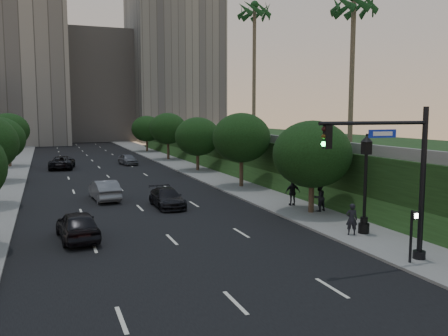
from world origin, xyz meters
name	(u,v)px	position (x,y,z in m)	size (l,w,h in m)	color
ground	(201,269)	(0.00, 0.00, 0.00)	(160.00, 160.00, 0.00)	black
road_surface	(111,179)	(0.00, 30.00, 0.01)	(16.00, 140.00, 0.02)	black
sidewalk_right	(206,174)	(10.25, 30.00, 0.07)	(4.50, 140.00, 0.15)	slate
sidewalk_left	(0,184)	(-10.25, 30.00, 0.07)	(4.50, 140.00, 0.15)	slate
embankment	(309,155)	(22.00, 28.00, 2.00)	(18.00, 90.00, 4.00)	black
parapet_wall	(240,135)	(13.50, 28.00, 4.35)	(0.35, 90.00, 0.70)	slate
office_block_left	(2,68)	(-14.00, 92.00, 16.00)	(26.00, 20.00, 32.00)	gray
office_block_mid	(96,87)	(6.00, 102.00, 13.00)	(22.00, 18.00, 26.00)	gray
office_block_right	(173,67)	(24.00, 96.00, 18.00)	(20.00, 22.00, 36.00)	gray
tree_right_a	(312,154)	(10.30, 8.00, 4.02)	(5.20, 5.20, 6.24)	#38281C
tree_right_b	(241,138)	(10.30, 20.00, 4.52)	(5.20, 5.20, 6.74)	#38281C
tree_right_c	(198,137)	(10.30, 33.00, 4.02)	(5.20, 5.20, 6.24)	#38281C
tree_right_d	(168,129)	(10.30, 47.00, 4.52)	(5.20, 5.20, 6.74)	#38281C
tree_right_e	(147,129)	(10.30, 62.00, 4.02)	(5.20, 5.20, 6.24)	#38281C
tree_left_d	(8,130)	(-10.30, 45.00, 4.58)	(5.00, 5.00, 6.71)	#38281C
palm_mid	(354,5)	(17.50, 14.00, 15.32)	(3.20, 3.20, 13.00)	#4C4233
palm_far	(255,13)	(16.00, 30.00, 17.64)	(3.20, 3.20, 15.50)	#4C4233
traffic_signal_mast	(403,183)	(8.50, -2.55, 3.67)	(5.68, 0.56, 7.00)	black
street_lamp	(365,188)	(10.10, 2.15, 2.63)	(0.64, 0.64, 5.62)	black
pedestrian_signal	(412,231)	(8.79, -2.92, 1.57)	(0.30, 0.33, 2.50)	black
sedan_near_left	(78,225)	(-4.66, 6.78, 0.80)	(1.88, 4.68, 1.59)	black
sedan_mid_left	(105,190)	(-1.96, 18.11, 0.79)	(1.68, 4.80, 1.58)	#5B5D62
sedan_far_left	(62,162)	(-4.29, 40.96, 0.80)	(2.66, 5.77, 1.60)	black
sedan_near_right	(167,198)	(1.90, 13.71, 0.67)	(1.89, 4.65, 1.35)	black
sedan_far_right	(128,159)	(3.84, 42.79, 0.73)	(1.73, 4.31, 1.47)	#5B5D63
pedestrian_a	(352,219)	(9.27, 2.11, 1.01)	(0.63, 0.41, 1.72)	black
pedestrian_b	(319,197)	(10.96, 8.08, 1.09)	(0.91, 0.71, 1.88)	black
pedestrian_c	(293,192)	(10.29, 10.50, 1.09)	(1.10, 0.46, 1.88)	black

